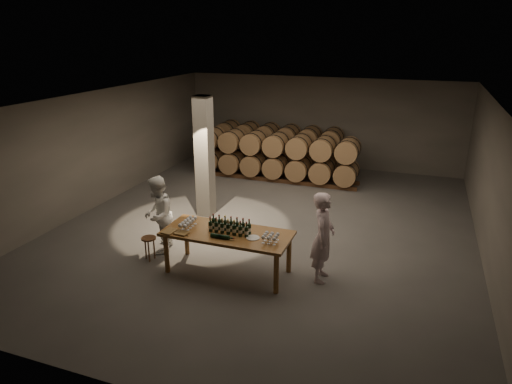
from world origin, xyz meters
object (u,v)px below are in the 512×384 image
(bottle_cluster, at_px, (230,227))
(notebook_near, at_px, (182,233))
(person_man, at_px, (323,237))
(stool, at_px, (149,242))
(tasting_table, at_px, (227,237))
(person_woman, at_px, (158,215))
(plate, at_px, (253,238))

(bottle_cluster, relative_size, notebook_near, 3.27)
(bottle_cluster, xyz_separation_m, person_man, (1.82, 0.39, -0.09))
(person_man, bearing_deg, notebook_near, 104.18)
(stool, bearing_deg, tasting_table, 3.00)
(notebook_near, relative_size, person_man, 0.14)
(tasting_table, xyz_separation_m, stool, (-1.81, -0.09, -0.36))
(stool, relative_size, person_woman, 0.30)
(bottle_cluster, xyz_separation_m, notebook_near, (-0.88, -0.38, -0.10))
(notebook_near, bearing_deg, person_man, 20.68)
(bottle_cluster, relative_size, person_woman, 0.49)
(person_man, bearing_deg, tasting_table, 99.89)
(person_man, xyz_separation_m, person_woman, (-3.70, -0.03, -0.04))
(tasting_table, height_order, bottle_cluster, bottle_cluster)
(person_man, bearing_deg, plate, 108.35)
(person_woman, bearing_deg, plate, 61.87)
(bottle_cluster, height_order, stool, bottle_cluster)
(bottle_cluster, xyz_separation_m, stool, (-1.87, -0.09, -0.58))
(bottle_cluster, relative_size, person_man, 0.47)
(stool, bearing_deg, plate, 0.20)
(stool, distance_m, person_man, 3.75)
(bottle_cluster, xyz_separation_m, plate, (0.53, -0.08, -0.11))
(tasting_table, relative_size, bottle_cluster, 3.02)
(plate, relative_size, stool, 0.50)
(stool, distance_m, person_woman, 0.63)
(tasting_table, height_order, person_man, person_man)
(notebook_near, bearing_deg, plate, 16.70)
(bottle_cluster, bearing_deg, plate, -9.08)
(tasting_table, bearing_deg, person_man, 11.57)
(bottle_cluster, xyz_separation_m, person_woman, (-1.88, 0.35, -0.13))
(stool, xyz_separation_m, person_man, (3.68, 0.48, 0.49))
(plate, distance_m, stool, 2.44)
(plate, distance_m, person_woman, 2.45)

